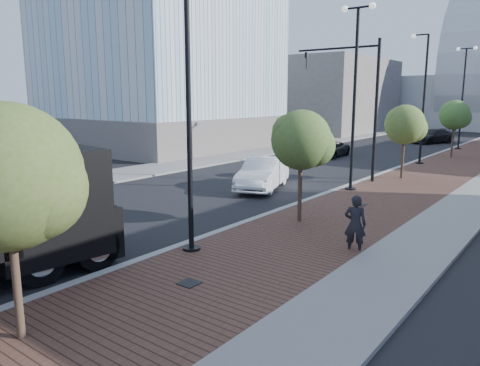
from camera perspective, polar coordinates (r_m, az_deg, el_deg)
The scene contains 20 objects.
sidewalk at distance 40.89m, azimuth 27.66°, elevation 2.70°, with size 7.00×140.00×0.12m, color #4C2D23.
curb at distance 41.61m, azimuth 22.92°, elevation 3.21°, with size 0.30×140.00×0.14m, color gray.
west_sidewalk at distance 46.53m, azimuth 7.24°, elevation 4.65°, with size 4.00×140.00×0.12m, color slate.
white_sedan at distance 24.45m, azimuth 2.85°, elevation 1.18°, with size 1.76×5.06×1.67m, color white.
dark_car_mid at distance 38.51m, azimuth 11.07°, elevation 4.15°, with size 2.08×4.51×1.25m, color black.
dark_car_far at distance 53.13m, azimuth 22.83°, elevation 5.39°, with size 2.11×5.19×1.51m, color black.
pedestrian at distance 14.82m, azimuth 14.13°, elevation -5.00°, with size 0.68×0.45×1.87m, color black.
streetlight_1 at distance 13.99m, azimuth -6.73°, elevation 8.49°, with size 1.44×0.56×9.21m.
streetlight_2 at distance 24.05m, azimuth 14.05°, elevation 10.26°, with size 1.72×0.56×9.28m.
streetlight_3 at distance 35.42m, azimuth 21.70°, elevation 9.08°, with size 1.44×0.56×9.21m.
streetlight_4 at distance 47.05m, azimuth 25.94°, elevation 9.56°, with size 1.72×0.56×9.28m.
traffic_mast at distance 27.17m, azimuth 14.86°, elevation 10.58°, with size 5.09×0.20×8.00m.
tree_0 at distance 9.59m, azimuth -26.80°, elevation 0.62°, with size 2.82×2.82×4.79m.
tree_1 at distance 17.41m, azimuth 7.78°, elevation 5.28°, with size 2.33×2.27×4.40m.
tree_2 at distance 28.44m, azimuth 19.92°, elevation 6.82°, with size 2.35×2.30×4.43m.
tree_3 at distance 40.03m, azimuth 25.21°, elevation 7.66°, with size 2.36×2.31×4.63m.
tower_podium at distance 46.99m, azimuth -9.56°, elevation 6.41°, with size 19.00×19.00×3.00m, color #5E5855.
commercial_block_nw at distance 67.22m, azimuth 10.82°, elevation 10.59°, with size 14.00×20.00×10.00m, color #615B57.
utility_cover_1 at distance 12.16m, azimuth -6.34°, elevation -12.26°, with size 0.50×0.50×0.02m, color black.
utility_cover_2 at distance 21.12m, azimuth 14.71°, elevation -2.62°, with size 0.50×0.50×0.02m, color black.
Camera 1 is at (10.19, -0.06, 4.85)m, focal length 34.30 mm.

